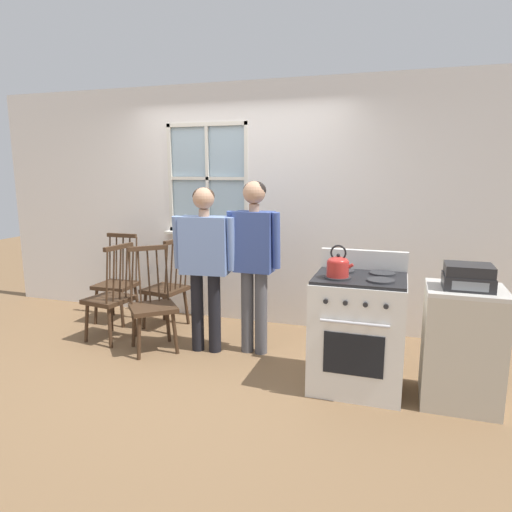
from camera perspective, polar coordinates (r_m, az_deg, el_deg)
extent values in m
plane|color=brown|center=(4.31, -8.31, -13.34)|extent=(16.00, 16.00, 0.00)
cube|color=white|center=(6.24, -20.05, 6.40)|extent=(2.30, 0.06, 2.70)
cube|color=white|center=(4.93, 16.49, 5.65)|extent=(3.10, 0.06, 2.70)
cube|color=white|center=(5.51, -5.79, -2.28)|extent=(0.99, 0.06, 1.03)
cube|color=white|center=(5.43, -6.20, 18.49)|extent=(0.99, 0.06, 0.42)
cube|color=silver|center=(5.35, -6.23, 2.75)|extent=(1.05, 0.10, 0.03)
cube|color=#9EB7C6|center=(5.38, -5.97, 9.63)|extent=(0.93, 0.01, 1.19)
cube|color=silver|center=(5.36, -6.10, 9.62)|extent=(0.04, 0.02, 1.25)
cube|color=silver|center=(5.36, -6.10, 9.62)|extent=(0.99, 0.02, 0.04)
cube|color=silver|center=(5.57, -10.66, 9.54)|extent=(0.04, 0.03, 1.25)
cube|color=silver|center=(5.18, -1.21, 9.65)|extent=(0.04, 0.03, 1.25)
cube|color=silver|center=(5.38, -6.23, 16.06)|extent=(0.99, 0.03, 0.04)
cube|color=silver|center=(5.40, -5.98, 3.21)|extent=(0.99, 0.03, 0.04)
cube|color=#3D2819|center=(5.54, -17.11, -3.53)|extent=(0.42, 0.41, 0.04)
cylinder|color=#3D2819|center=(5.57, -19.36, -6.01)|extent=(0.06, 0.07, 0.41)
cylinder|color=#3D2819|center=(5.38, -16.42, -6.42)|extent=(0.06, 0.06, 0.41)
cylinder|color=#3D2819|center=(5.82, -17.49, -5.19)|extent=(0.06, 0.06, 0.41)
cylinder|color=#3D2819|center=(5.63, -14.63, -5.55)|extent=(0.06, 0.07, 0.41)
cylinder|color=#3D2819|center=(5.72, -17.80, -0.32)|extent=(0.02, 0.08, 0.55)
cylinder|color=#3D2819|center=(5.67, -17.05, -0.38)|extent=(0.02, 0.08, 0.55)
cylinder|color=#3D2819|center=(5.62, -16.29, -0.43)|extent=(0.02, 0.08, 0.55)
cylinder|color=#3D2819|center=(5.57, -15.52, -0.48)|extent=(0.02, 0.08, 0.55)
cylinder|color=#3D2819|center=(5.52, -14.73, -0.54)|extent=(0.02, 0.08, 0.55)
cube|color=#3D2819|center=(5.57, -16.44, 2.48)|extent=(0.38, 0.04, 0.04)
cube|color=#3D2819|center=(5.21, -11.31, -4.14)|extent=(0.46, 0.48, 0.04)
cylinder|color=#3D2819|center=(5.50, -11.42, -5.82)|extent=(0.06, 0.07, 0.41)
cylinder|color=#3D2819|center=(5.25, -13.75, -6.70)|extent=(0.07, 0.06, 0.41)
cylinder|color=#3D2819|center=(5.31, -8.71, -6.32)|extent=(0.07, 0.06, 0.41)
cylinder|color=#3D2819|center=(5.05, -10.99, -7.28)|extent=(0.06, 0.07, 0.41)
cylinder|color=#3D2819|center=(5.19, -8.71, -1.02)|extent=(0.08, 0.03, 0.55)
cylinder|color=#3D2819|center=(5.12, -9.30, -1.20)|extent=(0.08, 0.03, 0.55)
cylinder|color=#3D2819|center=(5.05, -9.91, -1.38)|extent=(0.08, 0.03, 0.55)
cylinder|color=#3D2819|center=(4.98, -10.53, -1.57)|extent=(0.08, 0.03, 0.55)
cylinder|color=#3D2819|center=(4.91, -11.17, -1.76)|extent=(0.08, 0.03, 0.55)
cube|color=#3D2819|center=(5.00, -10.01, 1.86)|extent=(0.10, 0.38, 0.04)
cube|color=#3D2819|center=(4.97, -17.88, -5.19)|extent=(0.46, 0.48, 0.04)
cylinder|color=#3D2819|center=(5.26, -17.67, -6.89)|extent=(0.06, 0.07, 0.41)
cylinder|color=#3D2819|center=(5.03, -20.41, -7.84)|extent=(0.07, 0.06, 0.41)
cylinder|color=#3D2819|center=(5.04, -15.06, -7.49)|extent=(0.07, 0.06, 0.41)
cylinder|color=#3D2819|center=(4.81, -17.79, -8.53)|extent=(0.06, 0.07, 0.41)
cylinder|color=#3D2819|center=(4.91, -15.18, -1.92)|extent=(0.08, 0.03, 0.55)
cylinder|color=#3D2819|center=(4.85, -15.89, -2.13)|extent=(0.08, 0.03, 0.55)
cylinder|color=#3D2819|center=(4.79, -16.62, -2.33)|extent=(0.08, 0.03, 0.55)
cylinder|color=#3D2819|center=(4.72, -17.37, -2.54)|extent=(0.08, 0.03, 0.55)
cylinder|color=#3D2819|center=(4.66, -18.14, -2.76)|extent=(0.08, 0.03, 0.55)
cube|color=#3D2819|center=(4.73, -16.81, 1.08)|extent=(0.10, 0.38, 0.04)
cube|color=#3D2819|center=(4.56, -12.74, -6.36)|extent=(0.58, 0.58, 0.04)
cylinder|color=#3D2819|center=(4.45, -14.41, -9.91)|extent=(0.05, 0.09, 0.41)
cylinder|color=#3D2819|center=(4.51, -10.09, -9.47)|extent=(0.09, 0.05, 0.41)
cylinder|color=#3D2819|center=(4.75, -15.02, -8.62)|extent=(0.09, 0.05, 0.41)
cylinder|color=#3D2819|center=(4.80, -10.96, -8.23)|extent=(0.05, 0.09, 0.41)
cylinder|color=#3D2819|center=(4.62, -15.45, -2.72)|extent=(0.06, 0.07, 0.55)
cylinder|color=#3D2819|center=(4.63, -14.35, -2.64)|extent=(0.06, 0.07, 0.55)
cylinder|color=#3D2819|center=(4.65, -13.26, -2.55)|extent=(0.06, 0.07, 0.55)
cylinder|color=#3D2819|center=(4.66, -12.17, -2.46)|extent=(0.06, 0.07, 0.55)
cylinder|color=#3D2819|center=(4.68, -11.09, -2.37)|extent=(0.06, 0.07, 0.55)
cube|color=#3D2819|center=(4.59, -13.41, 0.96)|extent=(0.31, 0.28, 0.04)
cylinder|color=black|center=(4.51, -7.34, -6.93)|extent=(0.12, 0.12, 0.78)
cylinder|color=black|center=(4.45, -5.21, -7.11)|extent=(0.12, 0.12, 0.78)
cube|color=#6B84B7|center=(4.33, -6.46, 1.35)|extent=(0.47, 0.25, 0.55)
cylinder|color=#6B84B7|center=(4.39, -9.81, 1.69)|extent=(0.09, 0.12, 0.51)
cylinder|color=#6B84B7|center=(4.23, -3.15, 1.48)|extent=(0.09, 0.12, 0.51)
cylinder|color=tan|center=(4.29, -6.54, 5.38)|extent=(0.10, 0.10, 0.07)
sphere|color=tan|center=(4.28, -6.58, 7.17)|extent=(0.20, 0.20, 0.20)
ellipsoid|color=#332319|center=(4.29, -6.52, 7.42)|extent=(0.21, 0.21, 0.17)
cylinder|color=#4C4C51|center=(4.43, -1.08, -6.96)|extent=(0.12, 0.12, 0.81)
cylinder|color=#4C4C51|center=(4.39, 0.64, -7.12)|extent=(0.12, 0.12, 0.81)
cube|color=#384C8E|center=(4.25, -0.23, 1.79)|extent=(0.36, 0.21, 0.57)
cylinder|color=#384C8E|center=(4.30, -3.07, 2.19)|extent=(0.08, 0.11, 0.52)
cylinder|color=#384C8E|center=(4.17, 2.53, 1.92)|extent=(0.08, 0.11, 0.52)
cylinder|color=tan|center=(4.21, -0.24, 6.06)|extent=(0.10, 0.10, 0.07)
sphere|color=tan|center=(4.21, -0.24, 7.94)|extent=(0.21, 0.21, 0.21)
ellipsoid|color=black|center=(4.22, -0.17, 8.20)|extent=(0.21, 0.21, 0.17)
cube|color=white|center=(3.82, 12.61, -9.42)|extent=(0.72, 0.64, 0.90)
cube|color=black|center=(3.69, 12.90, -2.65)|extent=(0.70, 0.61, 0.02)
cylinder|color=#2D2D30|center=(3.57, 10.15, -2.67)|extent=(0.20, 0.20, 0.02)
cylinder|color=#2D2D30|center=(3.55, 15.32, -2.98)|extent=(0.20, 0.20, 0.02)
cylinder|color=#2D2D30|center=(3.82, 10.68, -1.82)|extent=(0.20, 0.20, 0.02)
cylinder|color=#2D2D30|center=(3.80, 15.51, -2.11)|extent=(0.20, 0.20, 0.02)
cube|color=white|center=(3.95, 13.33, -0.42)|extent=(0.72, 0.06, 0.16)
cube|color=black|center=(3.54, 12.06, -12.00)|extent=(0.44, 0.01, 0.32)
cylinder|color=silver|center=(3.43, 12.19, -8.23)|extent=(0.50, 0.02, 0.02)
cylinder|color=#232326|center=(3.42, 8.71, -5.62)|extent=(0.04, 0.02, 0.04)
cylinder|color=#232326|center=(3.40, 11.10, -5.78)|extent=(0.04, 0.02, 0.04)
cylinder|color=#232326|center=(3.39, 13.52, -5.94)|extent=(0.04, 0.02, 0.04)
cylinder|color=#232326|center=(3.38, 15.95, -6.09)|extent=(0.04, 0.02, 0.04)
cylinder|color=red|center=(3.56, 10.19, -1.59)|extent=(0.17, 0.17, 0.12)
ellipsoid|color=red|center=(3.55, 10.22, -0.64)|extent=(0.16, 0.16, 0.07)
sphere|color=black|center=(3.54, 10.24, 0.08)|extent=(0.03, 0.03, 0.03)
cylinder|color=red|center=(3.55, 11.49, -1.38)|extent=(0.08, 0.03, 0.07)
torus|color=black|center=(3.54, 10.25, 0.39)|extent=(0.12, 0.01, 0.12)
cylinder|color=#935B3D|center=(5.33, -6.15, 3.41)|extent=(0.12, 0.12, 0.10)
cylinder|color=#33261C|center=(5.32, -6.16, 3.83)|extent=(0.11, 0.11, 0.01)
cone|color=#388447|center=(5.32, -5.98, 4.56)|extent=(0.05, 0.04, 0.12)
cone|color=#388447|center=(5.34, -6.10, 4.20)|extent=(0.04, 0.05, 0.06)
cone|color=#388447|center=(5.33, -6.32, 4.56)|extent=(0.07, 0.04, 0.13)
cone|color=#388447|center=(5.31, -6.32, 4.26)|extent=(0.04, 0.04, 0.07)
cone|color=#388447|center=(5.30, -6.11, 4.37)|extent=(0.05, 0.05, 0.10)
cube|color=beige|center=(3.81, 24.29, -10.44)|extent=(0.55, 0.50, 0.87)
cube|color=beige|center=(3.67, 24.82, -3.86)|extent=(0.55, 0.50, 0.03)
cube|color=#232326|center=(3.64, 24.94, -2.94)|extent=(0.34, 0.28, 0.10)
cube|color=#232326|center=(3.62, 25.05, -1.56)|extent=(0.32, 0.27, 0.08)
cube|color=gray|center=(3.50, 25.21, -3.47)|extent=(0.24, 0.01, 0.06)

